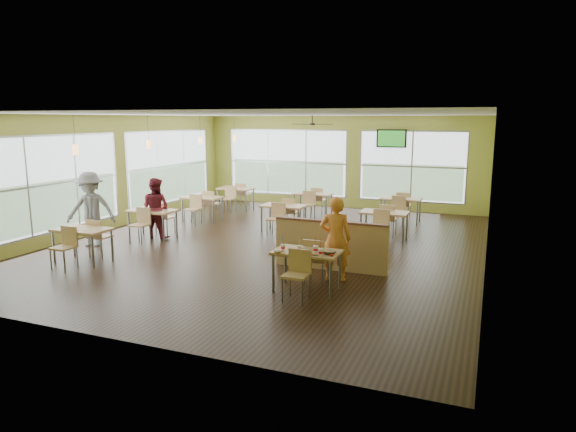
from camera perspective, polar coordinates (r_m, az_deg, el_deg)
The scene contains 20 objects.
room at distance 12.58m, azimuth -1.83°, elevation 3.93°, with size 12.00×12.04×3.20m.
window_bays at distance 16.49m, azimuth -6.00°, elevation 5.06°, with size 9.24×10.24×2.38m.
main_table at distance 9.29m, azimuth 2.13°, elevation -4.61°, with size 1.22×1.52×0.87m.
half_wall_divider at distance 10.65m, azimuth 4.75°, elevation -3.24°, with size 2.40×0.14×1.04m.
dining_tables at distance 14.69m, azimuth -2.89°, elevation 1.08°, with size 6.92×8.72×0.87m.
pendant_lights at distance 14.65m, azimuth -12.43°, elevation 8.00°, with size 0.11×7.31×0.86m.
ceiling_fan at distance 15.29m, azimuth 2.71°, elevation 10.18°, with size 1.25×1.25×0.29m.
tv_backwall at distance 17.65m, azimuth 11.43°, elevation 8.44°, with size 1.00×0.07×0.60m.
man_plaid at distance 9.90m, azimuth 5.29°, elevation -2.54°, with size 0.60×0.40×1.65m, color red.
patron_maroon at distance 13.85m, azimuth -14.48°, elevation 0.86°, with size 0.77×0.60×1.59m, color maroon.
patron_grey at distance 13.45m, azimuth -21.06°, elevation 0.72°, with size 1.19×0.68×1.84m, color slate.
cup_blue at distance 9.25m, azimuth -0.56°, elevation -3.50°, with size 0.09×0.09×0.32m.
cup_yellow at distance 9.16m, azimuth 1.28°, elevation -3.64°, with size 0.09×0.09×0.32m.
cup_red_near at distance 9.12m, azimuth 3.10°, elevation -3.69°, with size 0.10×0.10×0.35m.
cup_red_far at distance 8.93m, azimuth 3.66°, elevation -4.02°, with size 0.10×0.10×0.34m.
food_basket at distance 9.09m, azimuth 4.60°, elevation -4.01°, with size 0.25×0.25×0.06m.
ketchup_cup at distance 8.94m, azimuth 4.86°, elevation -4.38°, with size 0.06×0.06×0.03m, color #AD1C07.
wrapper_left at distance 9.14m, azimuth -1.14°, elevation -3.97°, with size 0.15×0.13×0.04m, color olive.
wrapper_mid at distance 9.31m, azimuth 2.19°, elevation -3.65°, with size 0.21×0.19×0.05m, color olive.
wrapper_right at distance 8.98m, azimuth 2.95°, elevation -4.26°, with size 0.15×0.13×0.04m, color olive.
Camera 1 is at (5.00, -11.45, 3.09)m, focal length 32.00 mm.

